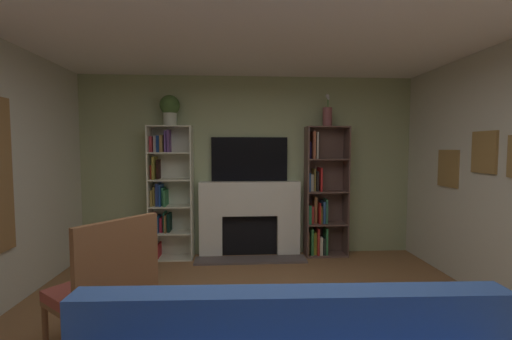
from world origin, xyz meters
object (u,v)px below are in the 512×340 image
object	(u,v)px
fireplace	(250,217)
tv	(250,159)
vase_with_flowers	(327,116)
bookshelf_left	(167,191)
bookshelf_right	(321,198)
armchair	(107,284)
potted_plant	(170,108)

from	to	relation	value
fireplace	tv	size ratio (longest dim) A/B	1.41
tv	vase_with_flowers	size ratio (longest dim) A/B	2.40
tv	bookshelf_left	bearing A→B (deg)	-175.89
bookshelf_left	vase_with_flowers	bearing A→B (deg)	-0.86
tv	fireplace	bearing A→B (deg)	-90.00
bookshelf_left	vase_with_flowers	size ratio (longest dim) A/B	4.09
tv	bookshelf_right	size ratio (longest dim) A/B	0.59
fireplace	armchair	distance (m)	2.55
bookshelf_left	armchair	xyz separation A→B (m)	(-0.03, -2.23, -0.44)
tv	bookshelf_left	distance (m)	1.28
tv	armchair	world-z (taller)	tv
tv	bookshelf_right	bearing A→B (deg)	-4.30
tv	bookshelf_right	world-z (taller)	bookshelf_right
fireplace	potted_plant	distance (m)	1.94
bookshelf_left	bookshelf_right	bearing A→B (deg)	0.15
bookshelf_left	vase_with_flowers	distance (m)	2.57
bookshelf_left	potted_plant	distance (m)	1.19
bookshelf_right	vase_with_flowers	world-z (taller)	vase_with_flowers
vase_with_flowers	armchair	bearing A→B (deg)	-136.94
bookshelf_right	armchair	bearing A→B (deg)	-135.58
bookshelf_left	armchair	size ratio (longest dim) A/B	1.80
potted_plant	armchair	bearing A→B (deg)	-92.36
bookshelf_left	potted_plant	xyz separation A→B (m)	(0.06, -0.03, 1.19)
tv	vase_with_flowers	bearing A→B (deg)	-6.09
potted_plant	armchair	world-z (taller)	potted_plant
bookshelf_right	armchair	size ratio (longest dim) A/B	1.80
fireplace	armchair	world-z (taller)	fireplace
potted_plant	vase_with_flowers	xyz separation A→B (m)	(2.26, -0.00, -0.10)
fireplace	potted_plant	xyz separation A→B (m)	(-1.13, -0.05, 1.58)
potted_plant	vase_with_flowers	distance (m)	2.26
bookshelf_left	armchair	bearing A→B (deg)	-90.67
vase_with_flowers	tv	bearing A→B (deg)	173.91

